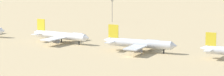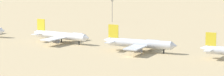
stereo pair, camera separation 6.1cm
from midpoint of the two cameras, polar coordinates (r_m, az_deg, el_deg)
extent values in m
plane|color=tan|center=(333.49, 1.40, -1.68)|extent=(4000.00, 4000.00, 0.00)
cone|color=white|center=(403.63, -9.62, 0.62)|extent=(3.28, 4.07, 3.92)
cylinder|color=white|center=(379.12, -4.52, 0.21)|extent=(33.82, 7.21, 4.20)
cone|color=white|center=(368.78, -2.22, 0.00)|extent=(3.49, 4.25, 3.99)
cone|color=white|center=(389.95, -6.69, 0.51)|extent=(4.50, 3.93, 3.57)
cube|color=yellow|center=(387.12, -6.29, 1.18)|extent=(5.48, 1.01, 6.82)
cube|color=white|center=(391.09, -5.90, 0.51)|extent=(3.99, 7.41, 0.38)
cube|color=white|center=(384.53, -6.66, 0.36)|extent=(3.99, 7.41, 0.38)
cube|color=white|center=(378.60, -4.39, 0.11)|extent=(10.13, 34.08, 0.59)
cylinder|color=slate|center=(384.55, -3.57, 0.02)|extent=(3.97, 2.64, 2.31)
cylinder|color=slate|center=(371.93, -4.97, -0.28)|extent=(3.97, 2.64, 2.31)
cylinder|color=black|center=(372.32, -2.92, -0.43)|extent=(0.73, 0.73, 2.31)
cylinder|color=black|center=(382.53, -4.48, -0.21)|extent=(0.73, 0.73, 2.31)
cylinder|color=black|center=(378.52, -4.93, -0.30)|extent=(0.73, 0.73, 2.31)
cylinder|color=silver|center=(347.61, 2.49, -0.49)|extent=(35.86, 6.22, 4.46)
cone|color=silver|center=(341.23, 5.53, -0.69)|extent=(3.55, 4.40, 4.24)
cone|color=silver|center=(354.83, -0.43, -0.18)|extent=(4.64, 4.01, 3.79)
cube|color=yellow|center=(352.57, 0.13, 0.61)|extent=(5.82, 0.84, 7.25)
cube|color=silver|center=(357.41, 0.41, -0.15)|extent=(3.94, 7.75, 0.40)
cube|color=silver|center=(349.32, -0.16, -0.36)|extent=(3.94, 7.75, 0.40)
cube|color=silver|center=(347.32, 2.66, -0.61)|extent=(9.34, 36.01, 0.62)
cylinder|color=slate|center=(354.92, 3.31, -0.67)|extent=(4.13, 2.65, 2.45)
cylinder|color=slate|center=(339.48, 2.33, -1.08)|extent=(4.13, 2.65, 2.45)
cylinder|color=black|center=(343.62, 4.60, -1.20)|extent=(0.78, 0.78, 2.45)
cylinder|color=black|center=(351.22, 2.39, -0.96)|extent=(0.78, 0.78, 2.45)
cylinder|color=black|center=(346.31, 2.07, -1.10)|extent=(0.78, 0.78, 2.45)
cone|color=silver|center=(333.14, 8.12, -0.89)|extent=(4.39, 3.79, 3.59)
cube|color=yellow|center=(331.46, 8.74, -0.10)|extent=(5.51, 0.79, 6.86)
cube|color=silver|center=(336.29, 8.90, -0.86)|extent=(3.72, 7.33, 0.38)
cube|color=silver|center=(328.24, 8.53, -1.08)|extent=(3.72, 7.33, 0.38)
cylinder|color=#59595E|center=(476.97, 0.02, 2.36)|extent=(0.36, 0.36, 15.44)
cube|color=#333333|center=(476.18, 0.02, 3.31)|extent=(1.80, 0.50, 0.50)
camera|label=1|loc=(0.03, -90.00, 0.00)|focal=103.44mm
camera|label=2|loc=(0.03, 90.00, 0.00)|focal=103.44mm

